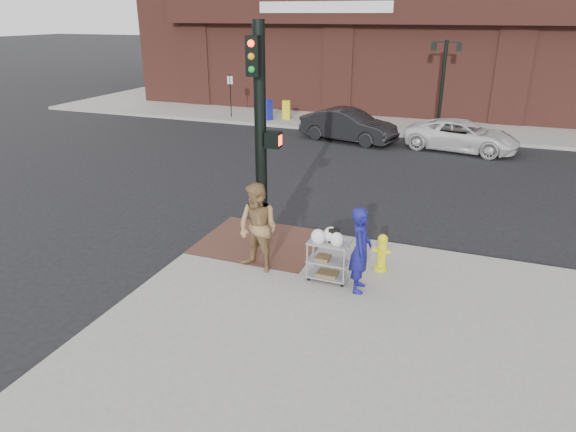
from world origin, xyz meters
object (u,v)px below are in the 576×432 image
at_px(lamp_post, 443,75).
at_px(pedestrian_tan, 258,228).
at_px(sedan_dark, 348,125).
at_px(utility_cart, 328,257).
at_px(fire_hydrant, 382,252).
at_px(woman_blue, 361,250).
at_px(traffic_signal_pole, 261,133).
at_px(minivan_white, 462,136).

relative_size(lamp_post, pedestrian_tan, 2.09).
relative_size(sedan_dark, utility_cart, 3.71).
distance_m(pedestrian_tan, fire_hydrant, 2.66).
xyz_separation_m(woman_blue, fire_hydrant, (0.25, 0.99, -0.45)).
bearing_deg(traffic_signal_pole, minivan_white, 72.23).
relative_size(pedestrian_tan, utility_cart, 1.68).
bearing_deg(minivan_white, woman_blue, -175.57).
distance_m(minivan_white, utility_cart, 12.92).
distance_m(lamp_post, fire_hydrant, 15.62).
bearing_deg(minivan_white, lamp_post, 29.27).
distance_m(traffic_signal_pole, sedan_dark, 11.90).
distance_m(lamp_post, sedan_dark, 5.34).
distance_m(utility_cart, fire_hydrant, 1.26).
bearing_deg(minivan_white, pedestrian_tan, 174.91).
distance_m(lamp_post, minivan_white, 4.25).
relative_size(traffic_signal_pole, utility_cart, 4.39).
bearing_deg(utility_cart, sedan_dark, 102.93).
relative_size(pedestrian_tan, sedan_dark, 0.45).
distance_m(woman_blue, utility_cart, 0.78).
height_order(traffic_signal_pole, sedan_dark, traffic_signal_pole).
relative_size(woman_blue, pedestrian_tan, 0.91).
xyz_separation_m(pedestrian_tan, fire_hydrant, (2.45, 0.91, -0.54)).
xyz_separation_m(woman_blue, utility_cart, (-0.68, 0.15, -0.35)).
height_order(minivan_white, utility_cart, utility_cart).
distance_m(sedan_dark, utility_cart, 13.09).
bearing_deg(woman_blue, minivan_white, -13.49).
height_order(lamp_post, woman_blue, lamp_post).
height_order(woman_blue, minivan_white, woman_blue).
height_order(pedestrian_tan, fire_hydrant, pedestrian_tan).
bearing_deg(utility_cart, minivan_white, 81.86).
distance_m(sedan_dark, minivan_white, 4.76).
relative_size(minivan_white, utility_cart, 3.91).
relative_size(lamp_post, woman_blue, 2.31).
bearing_deg(sedan_dark, woman_blue, -150.75).
xyz_separation_m(lamp_post, woman_blue, (0.13, -16.47, -1.60)).
bearing_deg(sedan_dark, pedestrian_tan, -160.09).
bearing_deg(pedestrian_tan, lamp_post, 97.46).
distance_m(traffic_signal_pole, minivan_white, 12.48).
relative_size(traffic_signal_pole, pedestrian_tan, 2.62).
height_order(woman_blue, pedestrian_tan, pedestrian_tan).
relative_size(traffic_signal_pole, fire_hydrant, 6.09).
height_order(lamp_post, sedan_dark, lamp_post).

